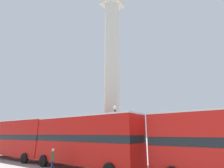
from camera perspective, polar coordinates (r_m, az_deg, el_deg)
ground_plane at (r=22.23m, az=0.00°, el=-23.39°), size 200.00×200.00×0.00m
monument_column at (r=22.74m, az=0.00°, el=-1.64°), size 5.35×5.35×23.38m
bus_a at (r=16.27m, az=-9.28°, el=-17.36°), size 10.95×3.14×4.40m
bus_c at (r=24.98m, az=-28.21°, el=-15.09°), size 10.91×2.77×4.48m
equestrian_statue at (r=29.96m, az=-10.17°, el=-18.35°), size 4.68×4.30×5.61m
street_lamp at (r=17.22m, az=1.04°, el=-15.76°), size 0.39×0.39×5.54m
pedestrian_near_lamp at (r=15.54m, az=-18.88°, el=-22.15°), size 0.48×0.43×1.75m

